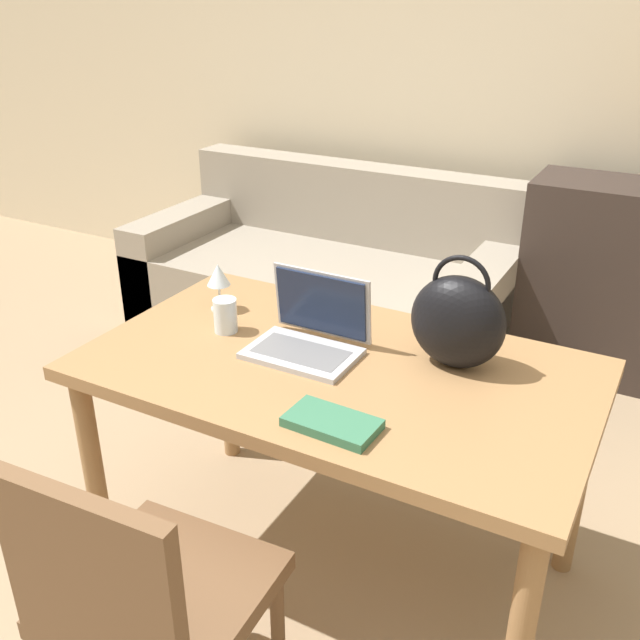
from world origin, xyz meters
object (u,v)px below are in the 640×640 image
object	(u,v)px
drinking_glass	(225,315)
handbag	(458,321)
chair	(142,597)
couch	(327,281)
wine_glass	(218,277)
laptop	(311,330)

from	to	relation	value
drinking_glass	handbag	world-z (taller)	handbag
chair	couch	distance (m)	2.32
drinking_glass	handbag	xyz separation A→B (m)	(0.67, 0.13, 0.08)
chair	drinking_glass	world-z (taller)	chair
chair	wine_glass	size ratio (longest dim) A/B	5.49
drinking_glass	wine_glass	distance (m)	0.17
chair	laptop	distance (m)	0.82
couch	laptop	size ratio (longest dim) A/B	6.19
chair	drinking_glass	size ratio (longest dim) A/B	8.20
laptop	wine_glass	world-z (taller)	laptop
chair	drinking_glass	bearing A→B (deg)	108.12
chair	wine_glass	distance (m)	1.01
chair	handbag	size ratio (longest dim) A/B	2.65
drinking_glass	wine_glass	world-z (taller)	wine_glass
laptop	handbag	xyz separation A→B (m)	(0.39, 0.10, 0.07)
laptop	chair	bearing A→B (deg)	-89.52
laptop	handbag	size ratio (longest dim) A/B	0.96
chair	couch	world-z (taller)	chair
chair	wine_glass	xyz separation A→B (m)	(-0.39, 0.85, 0.37)
chair	drinking_glass	distance (m)	0.85
chair	laptop	world-z (taller)	laptop
couch	handbag	bearing A→B (deg)	-50.44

